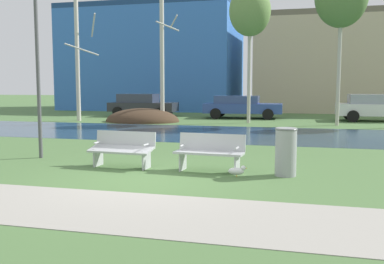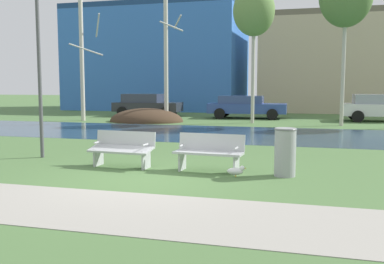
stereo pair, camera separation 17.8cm
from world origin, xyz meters
TOP-DOWN VIEW (x-y plane):
  - ground_plane at (0.00, 10.00)m, footprint 120.00×120.00m
  - paved_path_strip at (0.00, -2.34)m, footprint 60.00×2.24m
  - river_band at (0.00, 9.16)m, footprint 80.00×6.46m
  - soil_mound at (-5.50, 14.04)m, footprint 4.13×3.26m
  - bench_left at (-1.09, 1.16)m, footprint 1.64×0.67m
  - bench_right at (1.10, 1.16)m, footprint 1.64×0.67m
  - trash_bin at (2.83, 1.11)m, footprint 0.49×0.49m
  - seagull at (1.81, 0.74)m, footprint 0.43×0.16m
  - streetlamp at (-3.84, 1.89)m, footprint 0.32×0.32m
  - birch_far_left at (-9.08, 13.59)m, footprint 1.46×2.51m
  - birch_left at (-4.35, 14.15)m, footprint 1.12×1.92m
  - birch_center_left at (0.28, 14.59)m, footprint 2.15×2.15m
  - parked_van_nearest_dark at (-7.03, 17.95)m, footprint 4.34×2.15m
  - parked_sedan_second_blue at (-0.57, 17.87)m, footprint 4.72×2.20m
  - parked_hatch_third_white at (7.08, 17.50)m, footprint 4.63×2.15m
  - building_blue_store at (-9.23, 26.63)m, footprint 13.83×8.37m
  - building_beige_block at (7.88, 27.26)m, footprint 16.91×8.02m

SIDE VIEW (x-z plane):
  - ground_plane at x=0.00m, z-range 0.00..0.00m
  - soil_mound at x=-5.50m, z-range -0.73..0.73m
  - river_band at x=0.00m, z-range 0.00..0.01m
  - paved_path_strip at x=0.00m, z-range 0.00..0.01m
  - seagull at x=1.81m, z-range 0.00..0.26m
  - bench_left at x=-1.09m, z-range 0.04..0.91m
  - bench_right at x=1.10m, z-range 0.04..0.91m
  - trash_bin at x=2.83m, z-range 0.02..1.09m
  - parked_sedan_second_blue at x=-0.57m, z-range 0.05..1.41m
  - parked_van_nearest_dark at x=-7.03m, z-range 0.04..1.48m
  - parked_hatch_third_white at x=7.08m, z-range 0.04..1.54m
  - birch_far_left at x=-9.08m, z-range 0.07..7.01m
  - building_beige_block at x=7.88m, z-range 0.00..7.25m
  - birch_left at x=-4.35m, z-range 0.07..7.45m
  - streetlamp at x=-3.84m, z-range 0.93..6.83m
  - building_blue_store at x=-9.23m, z-range 0.00..8.33m
  - birch_center_left at x=0.28m, z-range 2.04..9.49m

